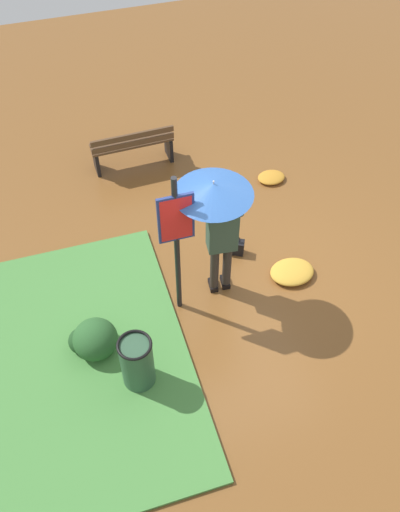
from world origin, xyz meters
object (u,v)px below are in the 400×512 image
object	(u,v)px
trash_bin	(137,363)
park_bench	(132,146)
info_sign_post	(176,233)
person_with_umbrella	(217,210)
handbag	(234,246)

from	to	relation	value
trash_bin	park_bench	bearing A→B (deg)	-101.97
info_sign_post	trash_bin	xyz separation A→B (m)	(0.79, 0.96, -1.03)
person_with_umbrella	park_bench	xyz separation A→B (m)	(0.47, -3.03, -1.15)
info_sign_post	handbag	bearing A→B (deg)	-145.69
info_sign_post	trash_bin	world-z (taller)	info_sign_post
handbag	trash_bin	bearing A→B (deg)	42.36
info_sign_post	trash_bin	bearing A→B (deg)	50.53
person_with_umbrella	info_sign_post	xyz separation A→B (m)	(0.55, 0.13, -0.11)
person_with_umbrella	trash_bin	distance (m)	2.07
person_with_umbrella	handbag	size ratio (longest dim) A/B	5.53
person_with_umbrella	handbag	bearing A→B (deg)	-130.02
person_with_umbrella	handbag	world-z (taller)	person_with_umbrella
info_sign_post	park_bench	distance (m)	3.32
park_bench	info_sign_post	bearing A→B (deg)	88.53
info_sign_post	handbag	distance (m)	1.83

